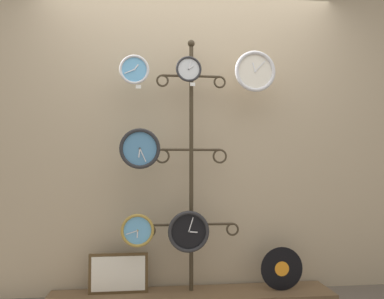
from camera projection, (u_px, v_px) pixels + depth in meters
shop_wall at (189, 123)px, 3.16m from camera, size 4.40×0.04×2.80m
low_shelf at (192, 297)px, 2.89m from camera, size 2.20×0.36×0.06m
display_stand at (191, 217)px, 2.97m from camera, size 0.77×0.39×2.06m
clock_top_left at (134, 70)px, 2.87m from camera, size 0.23×0.04×0.23m
clock_top_center at (189, 69)px, 2.92m from camera, size 0.20×0.04×0.20m
clock_top_right at (255, 71)px, 2.96m from camera, size 0.33×0.04×0.33m
clock_middle_left at (140, 149)px, 2.85m from camera, size 0.31×0.04×0.31m
clock_bottom_left at (138, 230)px, 2.83m from camera, size 0.25×0.04×0.25m
clock_bottom_center at (189, 232)px, 2.85m from camera, size 0.32×0.04×0.32m
vinyl_record at (282, 269)px, 2.95m from camera, size 0.34×0.01×0.34m
picture_frame at (118, 273)px, 2.88m from camera, size 0.45×0.02×0.31m
price_tag_upper at (138, 87)px, 2.87m from camera, size 0.04×0.00×0.03m
price_tag_mid at (192, 84)px, 2.92m from camera, size 0.04×0.00×0.03m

